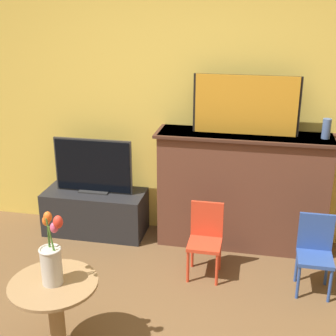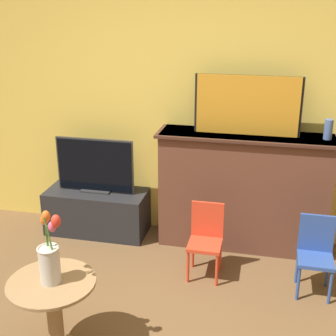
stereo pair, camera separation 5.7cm
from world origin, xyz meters
name	(u,v)px [view 1 (the left image)]	position (x,y,z in m)	size (l,w,h in m)	color
wall_back	(190,94)	(0.00, 2.13, 1.35)	(8.00, 0.06, 2.70)	#EAC651
fireplace_mantel	(242,190)	(0.52, 1.92, 0.55)	(1.54, 0.41, 1.06)	brown
painting	(246,105)	(0.51, 1.92, 1.32)	(0.90, 0.03, 0.50)	black
mantel_candle	(326,129)	(1.18, 1.92, 1.15)	(0.07, 0.07, 0.17)	#4C6699
tv_stand	(96,212)	(-0.87, 1.87, 0.21)	(0.96, 0.42, 0.42)	#232326
tv_monitor	(93,167)	(-0.87, 1.87, 0.68)	(0.75, 0.12, 0.52)	#2D2D2D
chair_red	(206,236)	(0.27, 1.36, 0.34)	(0.27, 0.27, 0.61)	red
chair_blue	(315,250)	(1.12, 1.32, 0.34)	(0.27, 0.27, 0.61)	#2D4C99
side_table	(56,308)	(-0.53, 0.23, 0.35)	(0.55, 0.55, 0.54)	#99754C
vase_tulips	(51,258)	(-0.53, 0.23, 0.71)	(0.18, 0.16, 0.47)	beige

